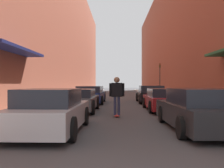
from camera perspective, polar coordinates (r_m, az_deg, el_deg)
ground at (r=22.84m, az=2.03°, el=-3.53°), size 118.82×118.82×0.00m
curb_strip_left at (r=28.49m, az=-6.61°, el=-2.68°), size 1.80×54.01×0.12m
curb_strip_right at (r=28.59m, az=10.31°, el=-2.67°), size 1.80×54.01×0.12m
building_row_left at (r=29.55m, az=-12.30°, el=11.40°), size 4.90×54.01×14.47m
building_row_right at (r=29.66m, az=15.96°, el=10.74°), size 4.90×54.01×13.85m
parked_car_left_0 at (r=7.66m, az=-13.75°, el=-6.10°), size 1.88×4.12×1.30m
parked_car_left_1 at (r=13.10m, az=-7.66°, el=-3.69°), size 1.91×4.28×1.17m
parked_car_left_2 at (r=18.38m, az=-4.94°, el=-2.48°), size 2.04×4.83×1.26m
parked_car_right_0 at (r=8.30m, az=19.37°, el=-5.64°), size 2.00×4.59×1.30m
parked_car_right_1 at (r=13.69m, az=11.68°, el=-3.54°), size 1.89×4.56×1.19m
parked_car_right_2 at (r=19.24m, az=8.83°, el=-2.34°), size 2.02×4.47×1.29m
skateboarder at (r=10.91m, az=1.11°, el=-1.89°), size 0.67×0.78×1.74m
traffic_light at (r=29.19m, az=10.88°, el=1.87°), size 0.16×0.22×3.62m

